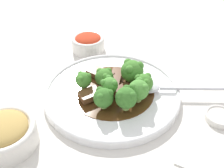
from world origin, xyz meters
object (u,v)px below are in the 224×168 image
broccoli_floret_5 (144,83)px  broccoli_floret_0 (139,89)px  broccoli_floret_1 (132,71)px  beef_strip_0 (116,78)px  broccoli_floret_2 (104,77)px  broccoli_floret_6 (110,85)px  side_bowl_appetizer (4,133)px  broccoli_floret_4 (103,97)px  serving_spoon (156,87)px  beef_strip_2 (95,93)px  main_plate (112,92)px  broccoli_floret_7 (83,80)px  side_bowl_kimchi (88,42)px  beef_strip_1 (127,89)px  sauce_dish (220,116)px  broccoli_floret_3 (126,97)px  beef_strip_3 (100,74)px

broccoli_floret_5 → broccoli_floret_0: bearing=-80.6°
broccoli_floret_1 → broccoli_floret_5: 0.04m
beef_strip_0 → broccoli_floret_5: broccoli_floret_5 is taller
broccoli_floret_2 → broccoli_floret_6: bearing=-35.0°
broccoli_floret_2 → side_bowl_appetizer: (-0.06, -0.23, -0.02)m
broccoli_floret_4 → side_bowl_appetizer: broccoli_floret_4 is taller
serving_spoon → side_bowl_appetizer: 0.33m
beef_strip_2 → side_bowl_appetizer: 0.20m
serving_spoon → main_plate: bearing=-145.9°
broccoli_floret_6 → broccoli_floret_7: bearing=-166.8°
broccoli_floret_7 → side_bowl_kimchi: (-0.12, 0.17, -0.02)m
beef_strip_1 → broccoli_floret_4: (-0.01, -0.07, 0.02)m
main_plate → broccoli_floret_7: size_ratio=6.97×
beef_strip_1 → broccoli_floret_2: 0.06m
broccoli_floret_1 → side_bowl_appetizer: (-0.11, -0.28, -0.02)m
sauce_dish → beef_strip_2: bearing=-156.4°
broccoli_floret_0 → serving_spoon: 0.06m
beef_strip_2 → broccoli_floret_0: (0.09, 0.04, 0.02)m
side_bowl_appetizer → broccoli_floret_1: bearing=69.2°
broccoli_floret_7 → side_bowl_appetizer: size_ratio=0.38×
broccoli_floret_6 → serving_spoon: size_ratio=0.24×
broccoli_floret_3 → beef_strip_0: bearing=136.2°
broccoli_floret_4 → serving_spoon: (0.06, 0.11, -0.02)m
broccoli_floret_1 → broccoli_floret_0: bearing=-45.7°
beef_strip_1 → broccoli_floret_2: (-0.05, -0.01, 0.02)m
beef_strip_0 → broccoli_floret_6: broccoli_floret_6 is taller
beef_strip_3 → beef_strip_0: bearing=12.7°
beef_strip_1 → broccoli_floret_0: broccoli_floret_0 is taller
broccoli_floret_6 → beef_strip_3: bearing=142.7°
beef_strip_3 → broccoli_floret_4: broccoli_floret_4 is taller
broccoli_floret_2 → serving_spoon: 0.12m
broccoli_floret_1 → broccoli_floret_6: (-0.01, -0.07, -0.00)m
broccoli_floret_5 → broccoli_floret_6: (-0.05, -0.05, 0.00)m
broccoli_floret_2 → broccoli_floret_7: bearing=-130.0°
broccoli_floret_2 → broccoli_floret_3: 0.09m
beef_strip_0 → beef_strip_2: bearing=-93.3°
main_plate → broccoli_floret_4: size_ratio=6.69×
broccoli_floret_2 → broccoli_floret_7: 0.05m
main_plate → broccoli_floret_0: bearing=1.3°
serving_spoon → side_bowl_kimchi: bearing=163.7°
beef_strip_1 → broccoli_floret_7: size_ratio=1.73×
main_plate → beef_strip_1: size_ratio=4.03×
broccoli_floret_2 → broccoli_floret_4: (0.04, -0.06, 0.00)m
beef_strip_3 → broccoli_floret_4: (0.07, -0.09, 0.02)m
broccoli_floret_6 → broccoli_floret_4: bearing=-74.3°
beef_strip_1 → broccoli_floret_1: bearing=104.0°
broccoli_floret_4 → sauce_dish: size_ratio=0.74×
broccoli_floret_7 → broccoli_floret_2: bearing=50.0°
beef_strip_2 → broccoli_floret_0: size_ratio=1.48×
broccoli_floret_2 → serving_spoon: bearing=28.5°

